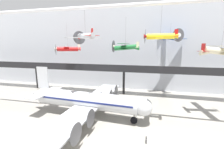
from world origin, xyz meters
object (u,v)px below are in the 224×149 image
suspended_plane_red_highwing (68,49)px  suspended_plane_blue_trainer (170,37)px  suspended_plane_silver_racer (85,36)px  suspended_plane_green_biplane (125,47)px  info_sign_pedestal (146,140)px  suspended_plane_yellow_lowwing (160,37)px  airliner_silver_main (86,100)px  suspended_plane_cream_biplane (221,51)px

suspended_plane_red_highwing → suspended_plane_blue_trainer: bearing=163.2°
suspended_plane_blue_trainer → suspended_plane_silver_racer: bearing=-68.2°
suspended_plane_red_highwing → suspended_plane_silver_racer: size_ratio=1.40×
suspended_plane_green_biplane → suspended_plane_silver_racer: bearing=54.1°
info_sign_pedestal → suspended_plane_green_biplane: bearing=99.8°
suspended_plane_yellow_lowwing → info_sign_pedestal: size_ratio=5.30×
airliner_silver_main → suspended_plane_red_highwing: bearing=133.5°
airliner_silver_main → suspended_plane_red_highwing: (-10.38, 12.52, 9.95)m
suspended_plane_cream_biplane → suspended_plane_green_biplane: suspended_plane_green_biplane is taller
airliner_silver_main → suspended_plane_blue_trainer: suspended_plane_blue_trainer is taller
suspended_plane_silver_racer → suspended_plane_cream_biplane: size_ratio=0.67×
suspended_plane_yellow_lowwing → suspended_plane_silver_racer: same height
suspended_plane_red_highwing → suspended_plane_green_biplane: bearing=133.3°
suspended_plane_yellow_lowwing → suspended_plane_silver_racer: size_ratio=1.06×
suspended_plane_red_highwing → suspended_plane_cream_biplane: bearing=138.9°
info_sign_pedestal → airliner_silver_main: bearing=142.0°
airliner_silver_main → suspended_plane_red_highwing: 19.07m
suspended_plane_cream_biplane → suspended_plane_red_highwing: bearing=159.4°
info_sign_pedestal → suspended_plane_yellow_lowwing: bearing=62.9°
suspended_plane_green_biplane → suspended_plane_blue_trainer: bearing=-129.5°
suspended_plane_yellow_lowwing → suspended_plane_red_highwing: bearing=-26.5°
suspended_plane_red_highwing → suspended_plane_silver_racer: bearing=100.1°
suspended_plane_blue_trainer → info_sign_pedestal: bearing=-39.3°
info_sign_pedestal → suspended_plane_cream_biplane: bearing=30.3°
suspended_plane_red_highwing → suspended_plane_blue_trainer: suspended_plane_blue_trainer is taller
suspended_plane_cream_biplane → suspended_plane_blue_trainer: 15.83m
suspended_plane_cream_biplane → suspended_plane_blue_trainer: size_ratio=1.00×
suspended_plane_cream_biplane → info_sign_pedestal: 21.89m
airliner_silver_main → suspended_plane_yellow_lowwing: size_ratio=4.62×
suspended_plane_yellow_lowwing → suspended_plane_blue_trainer: (4.13, 19.80, 0.78)m
suspended_plane_green_biplane → airliner_silver_main: bearing=51.0°
suspended_plane_silver_racer → suspended_plane_green_biplane: bearing=-88.5°
suspended_plane_red_highwing → suspended_plane_yellow_lowwing: size_ratio=1.32×
suspended_plane_red_highwing → suspended_plane_silver_racer: 16.98m
suspended_plane_yellow_lowwing → info_sign_pedestal: (-1.54, -5.58, -15.36)m
suspended_plane_yellow_lowwing → suspended_plane_blue_trainer: size_ratio=0.72×
suspended_plane_silver_racer → suspended_plane_green_biplane: suspended_plane_silver_racer is taller
suspended_plane_cream_biplane → suspended_plane_blue_trainer: bearing=109.0°
airliner_silver_main → suspended_plane_yellow_lowwing: suspended_plane_yellow_lowwing is taller
suspended_plane_silver_racer → suspended_plane_cream_biplane: suspended_plane_silver_racer is taller
suspended_plane_red_highwing → suspended_plane_cream_biplane: (35.69, -6.70, -0.11)m
airliner_silver_main → suspended_plane_cream_biplane: bearing=16.8°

